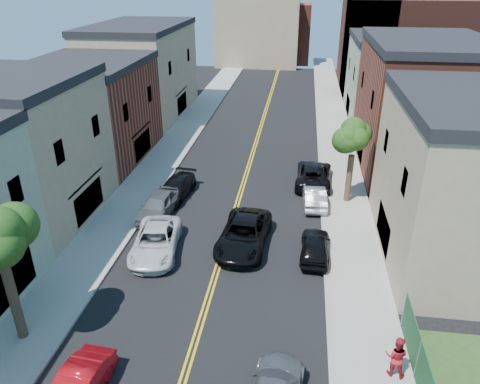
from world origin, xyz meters
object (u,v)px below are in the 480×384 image
at_px(black_car_right, 315,246).
at_px(dark_car_right_far, 314,174).
at_px(black_car_left, 175,188).
at_px(pedestrian_right, 396,356).
at_px(grey_car_left, 158,205).
at_px(silver_car_right, 314,196).
at_px(black_suv_lane, 244,234).
at_px(white_pickup, 156,241).

relative_size(black_car_right, dark_car_right_far, 0.73).
xyz_separation_m(black_car_right, dark_car_right_far, (0.00, 10.37, 0.09)).
relative_size(black_car_left, pedestrian_right, 2.54).
xyz_separation_m(grey_car_left, black_car_right, (10.61, -3.55, -0.10)).
bearing_deg(silver_car_right, black_car_right, 85.67).
distance_m(black_car_left, pedestrian_right, 20.15).
distance_m(black_car_left, silver_car_right, 10.23).
bearing_deg(dark_car_right_far, grey_car_left, 35.11).
relative_size(silver_car_right, pedestrian_right, 2.25).
xyz_separation_m(grey_car_left, pedestrian_right, (13.77, -12.07, 0.30)).
bearing_deg(black_suv_lane, silver_car_right, 58.96).
height_order(dark_car_right_far, pedestrian_right, pedestrian_right).
height_order(white_pickup, black_car_right, white_pickup).
xyz_separation_m(silver_car_right, black_suv_lane, (-4.31, -6.14, 0.12)).
bearing_deg(white_pickup, pedestrian_right, -38.59).
xyz_separation_m(grey_car_left, black_suv_lane, (6.30, -3.01, 0.02)).
bearing_deg(dark_car_right_far, black_car_left, 22.94).
bearing_deg(black_car_left, white_pickup, -76.80).
distance_m(dark_car_right_far, pedestrian_right, 19.16).
height_order(white_pickup, dark_car_right_far, dark_car_right_far).
height_order(grey_car_left, silver_car_right, grey_car_left).
bearing_deg(pedestrian_right, white_pickup, -15.99).
bearing_deg(white_pickup, black_car_left, 88.83).
relative_size(black_car_left, black_car_right, 1.16).
xyz_separation_m(black_suv_lane, pedestrian_right, (7.47, -9.06, 0.27)).
xyz_separation_m(black_car_left, black_car_right, (10.23, -6.53, 0.01)).
bearing_deg(dark_car_right_far, white_pickup, 52.39).
xyz_separation_m(silver_car_right, dark_car_right_far, (0.00, 3.69, 0.09)).
xyz_separation_m(black_car_left, silver_car_right, (10.23, 0.15, 0.00)).
bearing_deg(white_pickup, black_suv_lane, 8.15).
height_order(black_suv_lane, pedestrian_right, pedestrian_right).
relative_size(white_pickup, dark_car_right_far, 0.96).
xyz_separation_m(white_pickup, silver_car_right, (9.43, 7.56, -0.06)).
relative_size(black_car_right, pedestrian_right, 2.19).
distance_m(white_pickup, dark_car_right_far, 14.68).
height_order(black_car_left, silver_car_right, silver_car_right).
relative_size(grey_car_left, silver_car_right, 1.10).
height_order(grey_car_left, black_suv_lane, black_suv_lane).
bearing_deg(grey_car_left, black_suv_lane, -21.94).
distance_m(black_suv_lane, pedestrian_right, 11.75).
bearing_deg(black_car_left, black_car_right, -25.52).
xyz_separation_m(black_car_right, silver_car_right, (0.00, 6.69, -0.00)).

